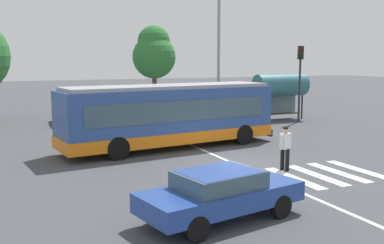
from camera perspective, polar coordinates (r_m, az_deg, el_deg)
The scene contains 13 objects.
ground_plane at distance 18.66m, azimuth 6.04°, elevation -5.23°, with size 160.00×160.00×0.00m, color #424449.
city_transit_bus at distance 21.48m, azimuth -2.83°, elevation 0.86°, with size 11.02×3.93×3.06m.
pedestrian_crossing_street at distance 17.51m, azimuth 11.87°, elevation -2.99°, with size 0.56×0.39×1.72m.
foreground_sedan at distance 11.98m, azimuth 3.68°, elevation -8.95°, with size 4.76×2.64×1.35m.
parked_car_silver at distance 30.44m, azimuth -15.28°, elevation 1.13°, with size 1.91×4.52×1.35m.
parked_car_charcoal at distance 31.61m, azimuth -10.86°, elevation 1.52°, with size 1.99×4.56×1.35m.
parked_car_champagne at distance 31.79m, azimuth -5.80°, elevation 1.66°, with size 1.88×4.50×1.35m.
traffic_light_far_corner at distance 31.18m, azimuth 13.68°, elevation 6.28°, with size 0.33×0.32×5.17m.
bus_stop_shelter at distance 32.02m, azimuth 11.28°, elevation 4.55°, with size 3.93×1.54×3.25m.
twin_arm_street_lamp at distance 30.88m, azimuth 3.44°, elevation 10.61°, with size 5.22×0.32×9.16m.
background_tree_right at distance 35.05m, azimuth -4.89°, elevation 8.84°, with size 3.36×3.36×6.90m.
crosswalk_painted_stripes at distance 16.65m, azimuth 12.92°, elevation -7.00°, with size 6.59×3.22×0.01m.
lane_center_line at distance 20.26m, azimuth 2.59°, elevation -4.12°, with size 0.16×24.00×0.01m, color silver.
Camera 1 is at (-9.11, -15.72, 4.25)m, focal length 41.59 mm.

